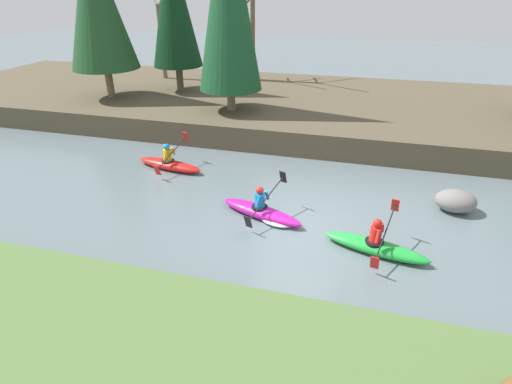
{
  "coord_description": "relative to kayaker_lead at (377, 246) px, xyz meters",
  "views": [
    {
      "loc": [
        1.43,
        -9.53,
        6.28
      ],
      "look_at": [
        -1.39,
        0.94,
        0.55
      ],
      "focal_mm": 28.0,
      "sensor_mm": 36.0,
      "label": 1
    }
  ],
  "objects": [
    {
      "name": "boulder_midstream",
      "position": [
        2.32,
        2.87,
        0.12
      ],
      "size": [
        1.21,
        0.94,
        0.68
      ],
      "color": "gray",
      "rests_on": "ground"
    },
    {
      "name": "kayaker_lead",
      "position": [
        0.0,
        0.0,
        0.0
      ],
      "size": [
        2.78,
        2.05,
        1.2
      ],
      "rotation": [
        0.0,
        0.0,
        -0.23
      ],
      "color": "green",
      "rests_on": "ground"
    },
    {
      "name": "ground_plane",
      "position": [
        -2.25,
        0.52,
        -0.22
      ],
      "size": [
        90.0,
        90.0,
        0.0
      ],
      "primitive_type": "plane",
      "color": "slate"
    },
    {
      "name": "riverbank_far",
      "position": [
        -2.25,
        11.33,
        0.29
      ],
      "size": [
        44.0,
        11.17,
        1.03
      ],
      "color": "brown",
      "rests_on": "ground"
    },
    {
      "name": "bare_tree_upstream",
      "position": [
        -12.66,
        13.7,
        3.4
      ],
      "size": [
        3.05,
        3.02,
        5.49
      ],
      "color": "#7A664C",
      "rests_on": "riverbank_far"
    },
    {
      "name": "kayaker_middle",
      "position": [
        -3.23,
        0.93,
        -0.02
      ],
      "size": [
        2.75,
        2.02,
        1.2
      ],
      "rotation": [
        0.0,
        0.0,
        -0.32
      ],
      "color": "#C61999",
      "rests_on": "ground"
    },
    {
      "name": "bare_tree_mid_downstream",
      "position": [
        -7.36,
        14.73,
        3.89
      ],
      "size": [
        3.6,
        3.55,
        6.53
      ],
      "color": "brown",
      "rests_on": "riverbank_far"
    },
    {
      "name": "conifer_tree_far_left",
      "position": [
        -13.27,
        8.77,
        5.26
      ],
      "size": [
        3.25,
        3.25,
        7.49
      ],
      "color": "#7A664C",
      "rests_on": "riverbank_far"
    },
    {
      "name": "kayaker_trailing",
      "position": [
        -7.52,
        3.42,
        0.0
      ],
      "size": [
        2.79,
        2.06,
        1.2
      ],
      "rotation": [
        0.0,
        0.0,
        -0.17
      ],
      "color": "red",
      "rests_on": "ground"
    },
    {
      "name": "conifer_tree_left",
      "position": [
        -10.46,
        11.02,
        5.12
      ],
      "size": [
        2.56,
        2.56,
        7.37
      ],
      "color": "brown",
      "rests_on": "riverbank_far"
    },
    {
      "name": "bare_tree_mid_upstream",
      "position": [
        -8.16,
        14.5,
        3.24
      ],
      "size": [
        2.87,
        2.84,
        5.14
      ],
      "color": "brown",
      "rests_on": "riverbank_far"
    }
  ]
}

